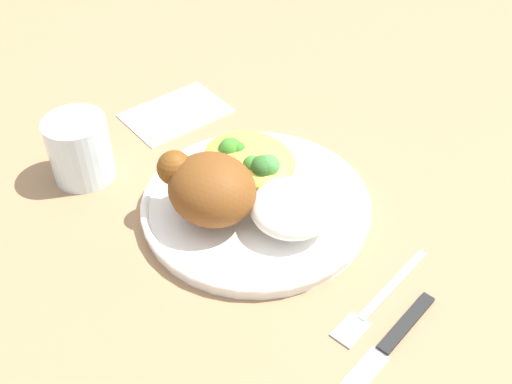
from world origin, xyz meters
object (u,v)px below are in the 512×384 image
Objects in this scene: mac_cheese_with_broccoli at (249,159)px; water_glass at (80,149)px; roasted_chicken at (209,187)px; rice_pile at (291,208)px; fork at (379,299)px; knife at (383,350)px; plate at (256,205)px; napkin at (176,113)px.

mac_cheese_with_broccoli is 0.19m from water_glass.
rice_pile is (-0.07, -0.05, -0.02)m from roasted_chicken.
fork is 0.75× the size of knife.
plate is at bearing -4.75° from fork.
rice_pile is at bearing 178.02° from plate.
roasted_chicken is 0.22m from napkin.
knife reaches higher than napkin.
roasted_chicken is 0.09m from rice_pile.
fork is (-0.19, -0.03, -0.05)m from roasted_chicken.
plate reaches higher than napkin.
roasted_chicken reaches higher than plate.
mac_cheese_with_broccoli is at bearing -19.94° from rice_pile.
mac_cheese_with_broccoli reaches higher than fork.
knife is (-0.15, 0.06, -0.03)m from rice_pile.
roasted_chicken is 1.20× the size of rice_pile.
roasted_chicken is 0.55× the size of knife.
plate is at bearing -114.28° from roasted_chicken.
knife is (-0.24, 0.09, -0.03)m from mac_cheese_with_broccoli.
water_glass is at bearing 13.61° from roasted_chicken.
napkin is at bearing -18.20° from plate.
roasted_chicken is at bearing 65.72° from plate.
fork is at bearing 175.25° from plate.
water_glass is 0.16m from napkin.
rice_pile is 0.67× the size of napkin.
napkin is at bearing -17.20° from knife.
mac_cheese_with_broccoli is at bearing -20.30° from knife.
water_glass reaches higher than napkin.
roasted_chicken reaches higher than fork.
mac_cheese_with_broccoli is at bearing 167.45° from napkin.
roasted_chicken reaches higher than water_glass.
plate is 0.21m from knife.
knife is at bearing 163.83° from plate.
fork is 0.36m from water_glass.
mac_cheese_with_broccoli is 0.58× the size of knife.
roasted_chicken is at bearing 101.40° from mac_cheese_with_broccoli.
rice_pile is at bearing -20.50° from knife.
mac_cheese_with_broccoli is 0.21m from fork.
roasted_chicken reaches higher than mac_cheese_with_broccoli.
water_glass is at bearing 19.88° from rice_pile.
rice_pile reaches higher than knife.
plate reaches higher than fork.
water_glass is (0.15, 0.12, 0.00)m from mac_cheese_with_broccoli.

